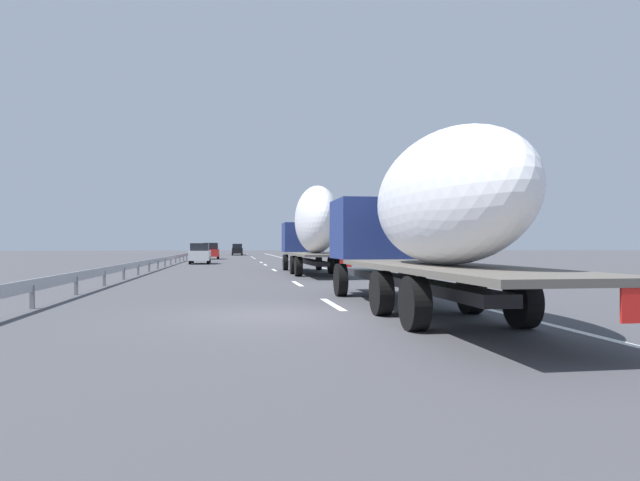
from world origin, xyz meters
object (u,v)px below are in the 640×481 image
car_white_van (200,253)px  road_sign (317,240)px  truck_trailing (424,215)px  car_black_suv (237,250)px  car_red_compact (211,251)px  car_silver_hatch (237,249)px  truck_lead (313,226)px

car_white_van → road_sign: (-0.08, -10.45, 1.23)m
truck_trailing → car_white_van: truck_trailing is taller
car_black_suv → road_sign: (-42.16, -6.85, 1.21)m
car_red_compact → car_silver_hatch: size_ratio=0.98×
car_silver_hatch → truck_trailing: bearing=-177.6°
truck_lead → car_silver_hatch: truck_lead is taller
truck_trailing → car_white_van: (37.66, 7.35, -1.44)m
car_silver_hatch → road_sign: 50.67m
truck_lead → car_black_suv: bearing=3.5°
truck_trailing → road_sign: bearing=-4.7°
truck_lead → car_black_suv: size_ratio=2.91×
truck_lead → car_red_compact: (36.33, 7.04, -1.74)m
car_silver_hatch → road_sign: (-50.19, -6.80, 1.25)m
car_red_compact → car_white_van: 17.29m
car_silver_hatch → car_white_van: size_ratio=0.93×
car_black_suv → car_white_van: 42.23m
car_black_suv → road_sign: 42.73m
truck_trailing → road_sign: 37.71m
car_black_suv → road_sign: road_sign is taller
car_red_compact → road_sign: (-17.37, -10.14, 1.19)m
truck_lead → road_sign: bearing=-9.3°
truck_trailing → car_white_van: bearing=11.0°
car_silver_hatch → car_white_van: (-50.11, 3.65, 0.02)m
car_white_van → truck_lead: bearing=-158.9°
truck_lead → car_white_van: truck_lead is taller
car_red_compact → car_white_van: bearing=179.0°
car_black_suv → truck_lead: bearing=-176.5°
car_white_van → road_sign: bearing=-90.4°
truck_lead → car_silver_hatch: size_ratio=3.06×
car_red_compact → truck_lead: bearing=-169.0°
truck_lead → road_sign: (18.97, -3.10, -0.54)m
truck_lead → car_black_suv: (61.13, 3.75, -1.75)m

